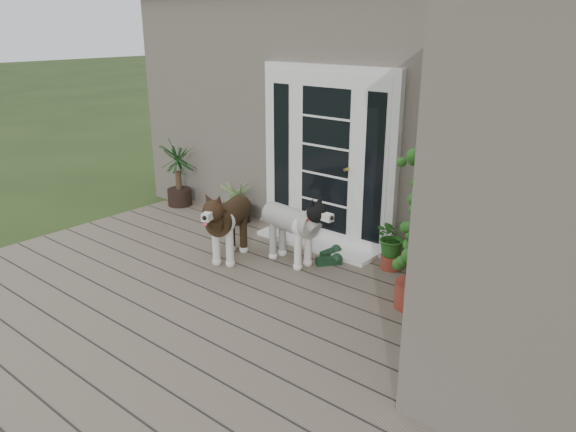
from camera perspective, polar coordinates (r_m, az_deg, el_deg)
The scene contains 14 objects.
deck at distance 5.39m, azimuth -8.55°, elevation -10.32°, with size 6.20×4.60×0.12m, color #6B5B4C.
house_main at distance 8.21m, azimuth 13.88°, elevation 10.63°, with size 7.40×4.00×3.10m, color #665E54.
door_unit at distance 6.64m, azimuth 4.07°, elevation 6.08°, with size 1.90×0.14×2.15m, color white.
door_step at distance 6.81m, azimuth 2.87°, elevation -2.85°, with size 1.60×0.40×0.05m, color white.
brindle_dog at distance 6.34m, azimuth -6.06°, elevation -1.15°, with size 0.40×0.93×0.77m, color #342313, non-canonical shape.
white_dog at distance 6.20m, azimuth 0.26°, elevation -1.60°, with size 0.39×0.90×0.75m, color silver, non-canonical shape.
spider_plant at distance 7.56m, azimuth -5.42°, elevation 1.88°, with size 0.64×0.64×0.68m, color #96B46E, non-canonical shape.
yucca at distance 8.35m, azimuth -11.30°, elevation 4.38°, with size 0.68×0.68×0.99m, color black, non-canonical shape.
herb_a at distance 6.19m, azimuth 10.73°, elevation -3.14°, with size 0.41×0.41×0.52m, color #175117.
herb_b at distance 5.89m, azimuth 17.13°, elevation -4.78°, with size 0.36×0.36×0.54m, color #235919.
herb_c at distance 5.78m, azimuth 20.00°, elevation -5.16°, with size 0.40×0.40×0.62m, color #23641C.
sapling at distance 5.16m, azimuth 13.41°, elevation -0.11°, with size 0.54×0.54×1.84m, color #1B6122, non-canonical shape.
clog_left at distance 6.51m, azimuth 4.44°, elevation -3.74°, with size 0.14×0.31×0.09m, color #13311B, non-canonical shape.
clog_right at distance 6.29m, azimuth 4.23°, elevation -4.57°, with size 0.15×0.33×0.10m, color black, non-canonical shape.
Camera 1 is at (3.58, -2.65, 2.70)m, focal length 34.36 mm.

